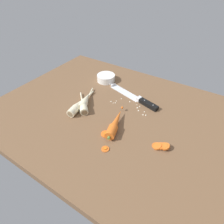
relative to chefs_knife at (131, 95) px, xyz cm
name	(u,v)px	position (x,y,z in cm)	size (l,w,h in cm)	color
ground_plane	(114,115)	(-0.29, -16.85, -2.65)	(120.00, 90.00, 4.00)	brown
chefs_knife	(131,95)	(0.00, 0.00, 0.00)	(34.42, 12.06, 4.18)	silver
whole_carrot	(115,124)	(5.73, -25.79, 1.45)	(8.59, 21.59, 4.20)	#D6601E
parsnip_front	(78,105)	(-17.00, -24.19, 1.33)	(6.14, 23.13, 4.00)	beige
parsnip_mid_left	(85,100)	(-16.68, -18.92, 1.33)	(9.32, 19.10, 4.00)	beige
parsnip_mid_right	(83,105)	(-15.22, -22.56, 1.33)	(15.19, 15.32, 4.00)	beige
carrot_slice_stack	(161,146)	(27.38, -25.66, 0.19)	(7.04, 4.67, 3.14)	#D6601E
carrot_slice_stray_near	(105,149)	(9.13, -38.53, -0.29)	(3.16, 3.16, 0.70)	#D6601E
carrot_slice_stray_mid	(106,134)	(4.62, -31.59, -0.29)	(4.21, 4.21, 0.70)	#D6601E
prep_bowl	(106,78)	(-20.98, 6.43, 1.50)	(11.00, 11.00, 4.00)	white
mince_crumbs	(132,106)	(5.15, -8.27, -0.31)	(21.06, 6.69, 0.81)	silver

